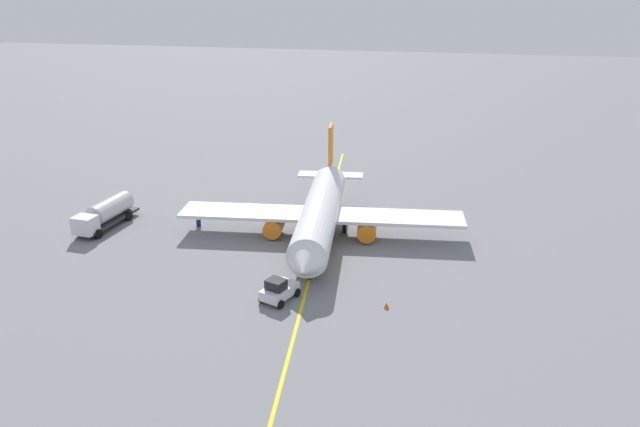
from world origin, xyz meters
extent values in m
plane|color=slate|center=(0.00, 0.00, 0.00)|extent=(400.00, 400.00, 0.00)
cylinder|color=white|center=(0.00, 0.00, 2.99)|extent=(24.25, 6.86, 3.98)
cube|color=orange|center=(0.00, 0.00, 1.89)|extent=(22.84, 5.99, 1.11)
cone|color=white|center=(13.20, 1.62, 2.99)|extent=(3.77, 4.19, 3.82)
cone|color=white|center=(-13.87, -1.70, 3.39)|extent=(5.03, 3.92, 3.38)
cube|color=orange|center=(-13.20, -1.62, 7.38)|extent=(3.22, 0.75, 5.20)
cube|color=white|center=(-13.20, -1.62, 3.39)|extent=(3.40, 8.63, 0.24)
cube|color=white|center=(-0.99, -0.12, 2.49)|extent=(8.63, 32.09, 0.36)
cylinder|color=orange|center=(-0.83, 5.14, 1.24)|extent=(3.43, 2.47, 2.10)
cylinder|color=orange|center=(0.43, -5.19, 1.24)|extent=(3.43, 2.47, 2.10)
cylinder|color=#4C4C51|center=(9.90, 1.21, 1.17)|extent=(0.24, 0.24, 1.25)
cylinder|color=black|center=(9.90, 1.21, 0.55)|extent=(1.14, 0.53, 1.10)
cylinder|color=#4C4C51|center=(-2.30, 2.34, 1.17)|extent=(0.24, 0.24, 1.25)
cylinder|color=black|center=(-2.30, 2.34, 0.55)|extent=(1.14, 0.53, 1.10)
cylinder|color=#4C4C51|center=(-1.67, -2.82, 1.17)|extent=(0.24, 0.24, 1.25)
cylinder|color=black|center=(-1.67, -2.82, 0.55)|extent=(1.14, 0.53, 1.10)
cube|color=#2D2D33|center=(1.77, -25.11, 0.70)|extent=(9.20, 3.18, 0.30)
cube|color=silver|center=(5.87, -25.42, 1.65)|extent=(2.18, 2.55, 2.00)
cube|color=black|center=(6.77, -25.49, 2.05)|extent=(0.31, 2.01, 0.90)
cylinder|color=silver|center=(1.17, -25.07, 2.00)|extent=(6.39, 2.77, 2.30)
cylinder|color=black|center=(5.57, -24.15, 0.55)|extent=(1.12, 0.43, 1.10)
cylinder|color=black|center=(5.38, -26.64, 0.55)|extent=(1.12, 0.43, 1.10)
cylinder|color=black|center=(-0.31, -23.70, 0.55)|extent=(1.12, 0.43, 1.10)
cylinder|color=black|center=(-0.50, -26.19, 0.55)|extent=(1.12, 0.43, 1.10)
cube|color=silver|center=(14.59, -0.38, 0.85)|extent=(4.06, 3.08, 0.90)
cube|color=black|center=(15.06, -0.55, 1.75)|extent=(1.85, 1.97, 0.90)
cylinder|color=black|center=(13.03, -0.89, 0.40)|extent=(0.85, 0.55, 0.80)
cylinder|color=black|center=(13.70, 0.99, 0.40)|extent=(0.85, 0.55, 0.80)
cylinder|color=black|center=(15.49, -1.76, 0.40)|extent=(0.85, 0.55, 0.80)
cylinder|color=black|center=(16.15, 0.13, 0.40)|extent=(0.85, 0.55, 0.80)
cube|color=navy|center=(-0.41, -14.74, 0.42)|extent=(0.54, 0.54, 0.85)
cube|color=yellow|center=(-0.41, -14.74, 1.15)|extent=(0.62, 0.62, 0.60)
sphere|color=tan|center=(-0.41, -14.74, 1.59)|extent=(0.24, 0.24, 0.24)
cone|color=#F2590F|center=(14.02, 9.23, 0.28)|extent=(0.50, 0.50, 0.55)
cube|color=yellow|center=(0.00, 0.00, 0.01)|extent=(72.80, 9.22, 0.01)
camera|label=1|loc=(61.91, 14.24, 26.92)|focal=34.58mm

